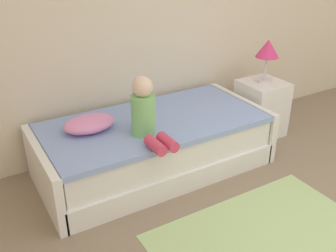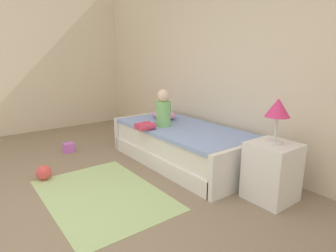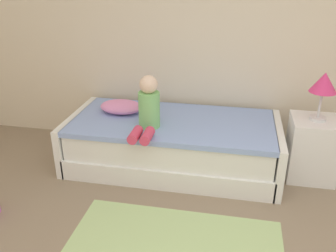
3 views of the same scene
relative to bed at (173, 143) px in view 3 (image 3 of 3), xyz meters
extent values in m
cube|color=beige|center=(0.61, 0.60, 1.20)|extent=(7.20, 0.10, 2.90)
cube|color=white|center=(0.00, 0.00, -0.15)|extent=(2.00, 1.00, 0.20)
cube|color=white|center=(0.00, 0.00, 0.08)|extent=(1.94, 0.94, 0.25)
cube|color=#8CA5E0|center=(0.00, 0.00, 0.23)|extent=(1.98, 0.98, 0.05)
cube|color=white|center=(-1.02, 0.00, 0.00)|extent=(0.07, 1.00, 0.50)
cube|color=white|center=(1.02, 0.00, 0.00)|extent=(0.07, 1.00, 0.50)
cube|color=white|center=(1.35, 0.05, 0.05)|extent=(0.44, 0.44, 0.60)
cylinder|color=silver|center=(1.35, 0.05, 0.37)|extent=(0.15, 0.15, 0.03)
cylinder|color=silver|center=(1.35, 0.05, 0.50)|extent=(0.02, 0.02, 0.24)
cone|color=#E5387A|center=(1.35, 0.05, 0.71)|extent=(0.24, 0.24, 0.18)
cylinder|color=#7FC672|center=(-0.19, -0.18, 0.42)|extent=(0.20, 0.20, 0.34)
sphere|color=beige|center=(-0.19, -0.18, 0.67)|extent=(0.17, 0.17, 0.17)
cylinder|color=#D83F60|center=(-0.25, -0.48, 0.30)|extent=(0.09, 0.22, 0.09)
cylinder|color=#D83F60|center=(-0.14, -0.48, 0.30)|extent=(0.09, 0.22, 0.09)
ellipsoid|color=#EA8CC6|center=(-0.56, 0.10, 0.32)|extent=(0.44, 0.30, 0.13)
camera|label=1|loc=(-1.47, -2.75, 1.75)|focal=41.29mm
camera|label=2|loc=(2.84, -2.40, 1.21)|focal=30.27mm
camera|label=3|loc=(0.59, -3.23, 1.68)|focal=38.68mm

